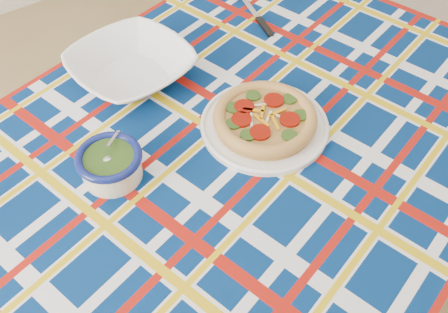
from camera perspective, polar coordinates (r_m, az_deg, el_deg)
floor at (r=1.92m, az=-14.37°, el=-16.22°), size 4.00×4.00×0.00m
dining_table at (r=1.21m, az=-1.66°, el=-3.39°), size 1.96×1.48×0.82m
tablecloth at (r=1.19m, az=-1.69°, el=-2.60°), size 2.00×1.52×0.12m
main_focaccia_plate at (r=1.20m, az=4.70°, el=4.36°), size 0.42×0.42×0.06m
pesto_bowl at (r=1.12m, az=-12.89°, el=-0.69°), size 0.17×0.17×0.09m
serving_bowl at (r=1.36m, az=-10.55°, el=10.04°), size 0.34×0.34×0.08m
table_knife at (r=1.62m, az=3.09°, el=16.58°), size 0.08×0.24×0.01m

